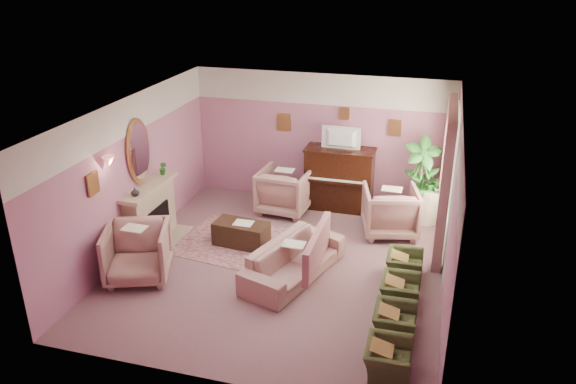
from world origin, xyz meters
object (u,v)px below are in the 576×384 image
(coffee_table, at_px, (241,234))
(side_table, at_px, (429,206))
(floral_armchair_front, at_px, (137,250))
(sofa, at_px, (294,254))
(olive_chair_d, at_px, (405,262))
(floral_armchair_left, at_px, (285,188))
(piano, at_px, (339,179))
(television, at_px, (340,137))
(floral_armchair_right, at_px, (390,209))
(olive_chair_a, at_px, (388,355))
(olive_chair_c, at_px, (400,288))
(olive_chair_b, at_px, (395,318))

(coffee_table, distance_m, side_table, 3.85)
(floral_armchair_front, bearing_deg, sofa, 16.97)
(sofa, xyz_separation_m, olive_chair_d, (1.80, 0.47, -0.13))
(coffee_table, xyz_separation_m, floral_armchair_left, (0.37, 1.65, 0.30))
(piano, relative_size, television, 1.75)
(floral_armchair_right, distance_m, olive_chair_d, 1.64)
(side_table, bearing_deg, olive_chair_a, -93.45)
(olive_chair_c, xyz_separation_m, side_table, (0.29, 3.12, 0.06))
(olive_chair_b, height_order, side_table, side_table)
(sofa, distance_m, olive_chair_b, 2.16)
(olive_chair_b, xyz_separation_m, olive_chair_d, (0.00, 1.64, 0.00))
(sofa, relative_size, floral_armchair_right, 2.02)
(floral_armchair_left, height_order, olive_chair_b, floral_armchair_left)
(floral_armchair_left, height_order, olive_chair_a, floral_armchair_left)
(floral_armchair_right, distance_m, olive_chair_a, 4.06)
(olive_chair_c, distance_m, olive_chair_d, 0.82)
(olive_chair_b, bearing_deg, television, 111.45)
(olive_chair_c, xyz_separation_m, olive_chair_d, (0.00, 0.82, 0.00))
(television, distance_m, side_table, 2.27)
(floral_armchair_left, xyz_separation_m, olive_chair_b, (2.66, -3.64, -0.23))
(television, bearing_deg, sofa, -93.93)
(television, height_order, olive_chair_a, television)
(floral_armchair_left, xyz_separation_m, olive_chair_c, (2.66, -2.82, -0.23))
(olive_chair_b, height_order, olive_chair_d, same)
(sofa, bearing_deg, olive_chair_d, 14.47)
(floral_armchair_front, distance_m, side_table, 5.77)
(olive_chair_a, distance_m, olive_chair_d, 2.46)
(piano, bearing_deg, sofa, -93.87)
(floral_armchair_front, bearing_deg, olive_chair_c, 5.36)
(television, height_order, coffee_table, television)
(piano, distance_m, side_table, 1.92)
(television, xyz_separation_m, side_table, (1.89, -0.14, -1.25))
(olive_chair_c, bearing_deg, television, 116.18)
(olive_chair_b, bearing_deg, sofa, 146.90)
(piano, xyz_separation_m, olive_chair_d, (1.60, -2.49, -0.36))
(television, relative_size, olive_chair_b, 1.18)
(side_table, bearing_deg, coffee_table, -149.47)
(television, height_order, side_table, television)
(sofa, distance_m, olive_chair_a, 2.69)
(olive_chair_a, bearing_deg, side_table, 86.55)
(floral_armchair_front, height_order, side_table, floral_armchair_front)
(television, relative_size, floral_armchair_front, 0.76)
(television, distance_m, floral_armchair_left, 1.57)
(olive_chair_d, bearing_deg, television, 123.30)
(side_table, bearing_deg, floral_armchair_left, -174.09)
(floral_armchair_right, height_order, floral_armchair_front, same)
(olive_chair_c, bearing_deg, floral_armchair_front, -174.64)
(floral_armchair_left, distance_m, olive_chair_c, 3.88)
(piano, height_order, olive_chair_a, piano)
(sofa, height_order, floral_armchair_left, floral_armchair_left)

